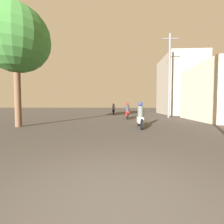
# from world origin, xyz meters

# --- Properties ---
(ground_plane) EXTENTS (120.00, 120.00, 0.00)m
(ground_plane) POSITION_xyz_m (0.00, 0.00, 0.00)
(ground_plane) COLOR #423D38
(motorcycle_white) EXTENTS (0.60, 1.98, 1.49)m
(motorcycle_white) POSITION_xyz_m (1.17, 6.90, 0.60)
(motorcycle_white) COLOR black
(motorcycle_white) RESTS_ON ground_plane
(motorcycle_red) EXTENTS (0.60, 2.01, 1.54)m
(motorcycle_red) POSITION_xyz_m (0.68, 12.38, 0.62)
(motorcycle_red) COLOR black
(motorcycle_red) RESTS_ON ground_plane
(motorcycle_black) EXTENTS (0.60, 2.02, 1.48)m
(motorcycle_black) POSITION_xyz_m (-0.86, 17.68, 0.60)
(motorcycle_black) COLOR black
(motorcycle_black) RESTS_ON ground_plane
(building_right_near) EXTENTS (4.05, 5.81, 4.59)m
(building_right_near) POSITION_xyz_m (8.27, 11.27, 2.30)
(building_right_near) COLOR beige
(building_right_near) RESTS_ON ground_plane
(building_right_far) EXTENTS (4.65, 6.92, 7.89)m
(building_right_far) POSITION_xyz_m (8.29, 19.92, 3.95)
(building_right_far) COLOR gray
(building_right_far) RESTS_ON ground_plane
(utility_pole_far) EXTENTS (1.60, 0.20, 8.36)m
(utility_pole_far) POSITION_xyz_m (4.91, 13.68, 4.35)
(utility_pole_far) COLOR slate
(utility_pole_far) RESTS_ON ground_plane
(street_tree) EXTENTS (3.90, 3.90, 7.16)m
(street_tree) POSITION_xyz_m (-6.13, 6.90, 5.18)
(street_tree) COLOR brown
(street_tree) RESTS_ON ground_plane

